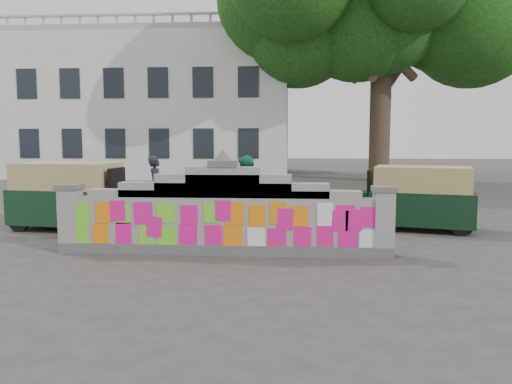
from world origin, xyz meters
TOP-DOWN VIEW (x-y plane):
  - ground at (0.00, 0.00)m, footprint 100.00×100.00m
  - parapet_wall at (-0.00, -0.01)m, footprint 6.48×0.44m
  - building at (-7.00, 21.98)m, footprint 16.00×10.00m
  - shade_tree at (6.00, 18.00)m, footprint 12.00×10.00m
  - cyclist_bike at (-2.09, 2.85)m, footprint 1.78×0.75m
  - cyclist_rider at (-2.09, 2.85)m, footprint 0.42×0.59m
  - pedestrian at (0.20, 2.39)m, footprint 0.94×1.06m
  - rickshaw_left at (-4.11, 2.41)m, footprint 3.02×1.70m
  - rickshaw_right at (4.40, 2.95)m, footprint 2.88×1.88m

SIDE VIEW (x-z plane):
  - ground at x=0.00m, z-range 0.00..0.00m
  - cyclist_bike at x=-2.09m, z-range 0.00..0.91m
  - parapet_wall at x=0.00m, z-range -0.26..1.75m
  - cyclist_rider at x=-2.09m, z-range 0.00..1.54m
  - rickshaw_right at x=4.40m, z-range 0.03..1.58m
  - rickshaw_left at x=-4.11m, z-range 0.03..1.66m
  - pedestrian at x=0.20m, z-range 0.00..1.82m
  - building at x=-7.00m, z-range -0.44..8.46m
  - shade_tree at x=6.00m, z-range 2.94..14.94m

